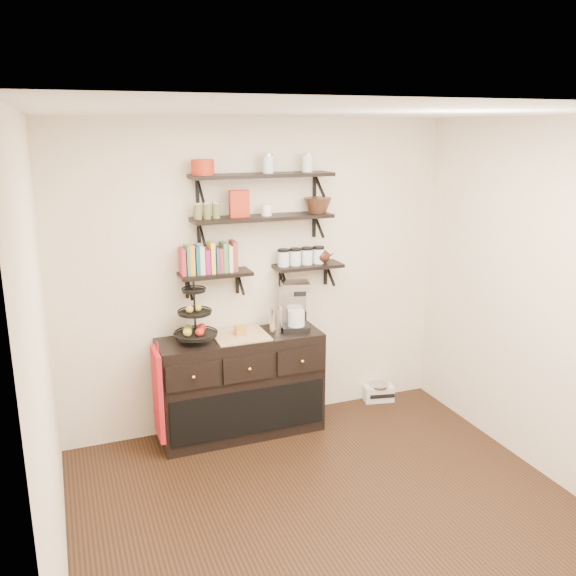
% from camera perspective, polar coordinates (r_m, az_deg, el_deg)
% --- Properties ---
extents(floor, '(3.50, 3.50, 0.00)m').
position_cam_1_polar(floor, '(4.44, 5.17, -21.41)').
color(floor, black).
rests_on(floor, ground).
extents(ceiling, '(3.50, 3.50, 0.02)m').
position_cam_1_polar(ceiling, '(3.58, 6.21, 16.03)').
color(ceiling, white).
rests_on(ceiling, back_wall).
extents(back_wall, '(3.50, 0.02, 2.70)m').
position_cam_1_polar(back_wall, '(5.35, -2.78, 1.12)').
color(back_wall, beige).
rests_on(back_wall, ground).
extents(left_wall, '(0.02, 3.50, 2.70)m').
position_cam_1_polar(left_wall, '(3.43, -21.75, -8.02)').
color(left_wall, beige).
rests_on(left_wall, ground).
extents(right_wall, '(0.02, 3.50, 2.70)m').
position_cam_1_polar(right_wall, '(4.82, 24.60, -1.83)').
color(right_wall, beige).
rests_on(right_wall, ground).
extents(shelf_top, '(1.20, 0.27, 0.23)m').
position_cam_1_polar(shelf_top, '(5.09, -2.43, 10.47)').
color(shelf_top, black).
rests_on(shelf_top, back_wall).
extents(shelf_mid, '(1.20, 0.27, 0.23)m').
position_cam_1_polar(shelf_mid, '(5.13, -2.38, 6.57)').
color(shelf_mid, black).
rests_on(shelf_mid, back_wall).
extents(shelf_low_left, '(0.60, 0.25, 0.23)m').
position_cam_1_polar(shelf_low_left, '(5.11, -6.84, 1.26)').
color(shelf_low_left, black).
rests_on(shelf_low_left, back_wall).
extents(shelf_low_right, '(0.60, 0.25, 0.23)m').
position_cam_1_polar(shelf_low_right, '(5.37, 1.87, 2.03)').
color(shelf_low_right, black).
rests_on(shelf_low_right, back_wall).
extents(cookbooks, '(0.43, 0.15, 0.26)m').
position_cam_1_polar(cookbooks, '(5.07, -7.46, 2.71)').
color(cookbooks, '#AA2637').
rests_on(cookbooks, shelf_low_left).
extents(glass_canisters, '(0.43, 0.10, 0.13)m').
position_cam_1_polar(glass_canisters, '(5.33, 1.24, 2.88)').
color(glass_canisters, silver).
rests_on(glass_canisters, shelf_low_right).
extents(sideboard, '(1.40, 0.50, 0.92)m').
position_cam_1_polar(sideboard, '(5.36, -4.40, -9.05)').
color(sideboard, black).
rests_on(sideboard, floor).
extents(fruit_stand, '(0.35, 0.35, 0.52)m').
position_cam_1_polar(fruit_stand, '(5.05, -8.66, -3.07)').
color(fruit_stand, black).
rests_on(fruit_stand, sideboard).
extents(candle, '(0.08, 0.08, 0.08)m').
position_cam_1_polar(candle, '(5.18, -4.53, -3.95)').
color(candle, '#A27525').
rests_on(candle, sideboard).
extents(coffee_maker, '(0.28, 0.28, 0.43)m').
position_cam_1_polar(coffee_maker, '(5.31, 0.56, -1.71)').
color(coffee_maker, black).
rests_on(coffee_maker, sideboard).
extents(thermal_carafe, '(0.11, 0.11, 0.22)m').
position_cam_1_polar(thermal_carafe, '(5.24, -1.14, -3.06)').
color(thermal_carafe, silver).
rests_on(thermal_carafe, sideboard).
extents(apron, '(0.04, 0.32, 0.75)m').
position_cam_1_polar(apron, '(5.10, -12.08, -9.68)').
color(apron, '#B71316').
rests_on(apron, sideboard).
extents(radio, '(0.31, 0.23, 0.17)m').
position_cam_1_polar(radio, '(6.15, 8.48, -9.65)').
color(radio, silver).
rests_on(radio, floor).
extents(recipe_box, '(0.16, 0.07, 0.22)m').
position_cam_1_polar(recipe_box, '(5.05, -4.58, 7.87)').
color(recipe_box, '#AE2813').
rests_on(recipe_box, shelf_mid).
extents(walnut_bowl, '(0.24, 0.24, 0.13)m').
position_cam_1_polar(walnut_bowl, '(5.29, 2.80, 7.74)').
color(walnut_bowl, black).
rests_on(walnut_bowl, shelf_mid).
extents(ramekins, '(0.09, 0.09, 0.10)m').
position_cam_1_polar(ramekins, '(5.13, -2.02, 7.32)').
color(ramekins, white).
rests_on(ramekins, shelf_mid).
extents(teapot, '(0.20, 0.15, 0.14)m').
position_cam_1_polar(teapot, '(5.40, 3.22, 3.09)').
color(teapot, '#33160F').
rests_on(teapot, shelf_low_right).
extents(red_pot, '(0.18, 0.18, 0.12)m').
position_cam_1_polar(red_pot, '(4.94, -7.99, 11.12)').
color(red_pot, '#AE2813').
rests_on(red_pot, shelf_top).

